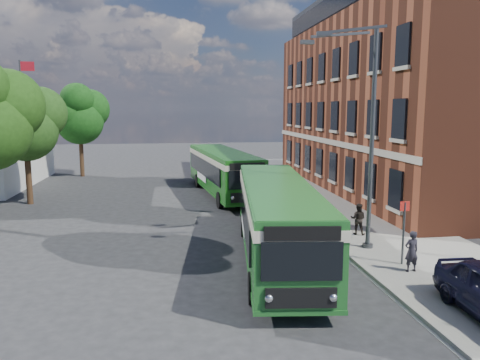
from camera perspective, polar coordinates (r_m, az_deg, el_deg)
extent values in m
plane|color=#252527|center=(20.95, -0.29, -7.60)|extent=(120.00, 120.00, 0.00)
cube|color=gray|center=(30.14, 10.86, -2.54)|extent=(6.00, 48.00, 0.15)
cube|color=beige|center=(29.31, 5.20, -2.88)|extent=(0.12, 48.00, 0.01)
cube|color=brown|center=(36.06, 19.70, 8.42)|extent=(12.00, 26.00, 12.00)
cube|color=#B0A895|center=(33.75, 10.36, 4.71)|extent=(0.12, 26.00, 0.35)
cube|color=black|center=(36.77, 20.31, 19.53)|extent=(10.80, 24.80, 2.20)
cube|color=black|center=(34.63, 11.84, 20.59)|extent=(0.08, 24.00, 1.40)
cylinder|color=#3E4144|center=(34.34, -24.82, 5.62)|extent=(0.10, 0.10, 9.00)
cube|color=#B21422|center=(34.29, -24.53, 12.51)|extent=(0.90, 0.02, 0.60)
cylinder|color=#3E4144|center=(20.44, 15.27, -7.91)|extent=(0.44, 0.44, 0.30)
cylinder|color=#3E4144|center=(19.66, 15.78, 4.34)|extent=(0.18, 0.18, 9.00)
cube|color=#3E4144|center=(18.80, 13.52, 17.39)|extent=(2.58, 0.46, 0.37)
cube|color=#3E4144|center=(19.91, 12.19, 16.94)|extent=(2.58, 0.46, 0.37)
cube|color=#3E4144|center=(17.91, 10.23, 17.13)|extent=(0.55, 0.22, 0.16)
cube|color=#3E4144|center=(19.95, 8.20, 16.30)|extent=(0.55, 0.22, 0.16)
cylinder|color=#3E4144|center=(18.41, 19.29, -6.39)|extent=(0.08, 0.08, 2.50)
cube|color=red|center=(18.16, 19.46, -3.03)|extent=(0.35, 0.04, 0.35)
cube|color=#216325|center=(18.35, 4.55, -4.27)|extent=(3.91, 12.36, 2.45)
cube|color=#216325|center=(18.67, 4.50, -8.08)|extent=(3.95, 12.41, 0.14)
cube|color=black|center=(18.52, 0.50, -3.72)|extent=(1.29, 10.29, 1.10)
cube|color=black|center=(18.79, 8.35, -3.64)|extent=(1.29, 10.29, 1.10)
cube|color=beige|center=(18.18, 4.58, -1.74)|extent=(3.98, 12.43, 0.32)
cube|color=#216325|center=(18.12, 4.59, -0.62)|extent=(3.80, 12.25, 0.12)
cube|color=black|center=(12.47, 7.54, -9.81)|extent=(2.14, 0.33, 1.05)
cube|color=black|center=(12.24, 7.62, -6.50)|extent=(2.00, 0.31, 0.38)
cube|color=black|center=(12.81, 7.46, -14.07)|extent=(1.90, 0.30, 0.55)
sphere|color=silver|center=(12.73, 3.54, -14.17)|extent=(0.26, 0.26, 0.26)
sphere|color=silver|center=(12.98, 11.26, -13.85)|extent=(0.26, 0.26, 0.26)
cube|color=black|center=(24.27, 3.04, -0.50)|extent=(2.00, 0.31, 0.90)
cube|color=white|center=(19.37, 0.40, -5.44)|extent=(0.42, 3.18, 0.45)
cylinder|color=black|center=(14.56, 1.59, -13.04)|extent=(0.40, 1.03, 1.00)
cylinder|color=black|center=(14.86, 10.87, -12.73)|extent=(0.40, 1.03, 1.00)
cylinder|color=black|center=(21.75, 0.51, -5.62)|extent=(0.40, 1.03, 1.00)
cylinder|color=black|center=(21.95, 6.66, -5.55)|extent=(0.40, 1.03, 1.00)
cube|color=#195E17|center=(32.03, -2.13, 1.35)|extent=(3.92, 12.53, 2.45)
cube|color=#195E17|center=(32.22, -2.11, -0.89)|extent=(3.96, 12.58, 0.14)
cube|color=black|center=(32.05, -4.48, 1.56)|extent=(1.30, 10.46, 1.10)
cube|color=black|center=(32.60, -0.05, 1.71)|extent=(1.30, 10.46, 1.10)
cube|color=beige|center=(31.93, -2.13, 2.82)|extent=(3.98, 12.60, 0.32)
cube|color=#195E17|center=(31.90, -2.14, 3.47)|extent=(3.81, 12.42, 0.12)
cube|color=black|center=(26.06, 0.90, 0.04)|extent=(2.14, 0.33, 1.05)
cube|color=black|center=(25.95, 0.91, 1.67)|extent=(2.00, 0.31, 0.38)
cube|color=black|center=(26.22, 0.90, -2.12)|extent=(1.90, 0.30, 0.55)
sphere|color=silver|center=(26.02, -0.91, -2.21)|extent=(0.26, 0.26, 0.26)
sphere|color=silver|center=(26.48, 2.66, -2.03)|extent=(0.26, 0.26, 0.26)
cube|color=black|center=(38.02, -4.21, 2.85)|extent=(2.00, 0.31, 0.90)
cube|color=white|center=(32.83, -4.70, 0.41)|extent=(0.41, 3.18, 0.45)
cylinder|color=black|center=(27.78, -2.46, -2.46)|extent=(0.39, 1.03, 1.00)
cylinder|color=black|center=(28.37, 2.16, -2.22)|extent=(0.39, 1.03, 1.00)
cylinder|color=black|center=(35.25, -5.19, -0.09)|extent=(0.39, 1.03, 1.00)
cylinder|color=black|center=(35.71, -1.48, 0.06)|extent=(0.39, 1.03, 1.00)
imported|color=black|center=(17.79, 20.18, -8.16)|extent=(0.58, 0.42, 1.48)
imported|color=black|center=(22.18, 14.20, -4.62)|extent=(0.88, 0.82, 1.44)
sphere|color=#1D3F10|center=(25.71, -26.52, 8.15)|extent=(3.54, 3.54, 3.54)
cylinder|color=#362513|center=(31.65, -24.36, 0.24)|extent=(0.36, 0.36, 3.28)
sphere|color=#1E4014|center=(31.38, -24.70, 5.62)|extent=(3.87, 3.87, 3.87)
sphere|color=#1E4014|center=(31.73, -23.21, 7.49)|extent=(3.28, 3.28, 3.28)
sphere|color=#1E4014|center=(31.06, -26.23, 6.60)|extent=(2.98, 2.98, 2.98)
sphere|color=#1E4014|center=(30.65, -25.30, 8.74)|extent=(2.68, 2.68, 2.68)
cylinder|color=#362513|center=(42.92, -18.74, 2.69)|extent=(0.36, 0.36, 3.41)
sphere|color=#144011|center=(42.73, -18.95, 6.83)|extent=(4.03, 4.03, 4.03)
sphere|color=#144011|center=(43.19, -17.84, 8.24)|extent=(3.41, 3.41, 3.41)
sphere|color=#144011|center=(42.32, -20.06, 7.60)|extent=(3.10, 3.10, 3.10)
sphere|color=#144011|center=(41.96, -19.27, 9.23)|extent=(2.79, 2.79, 2.79)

